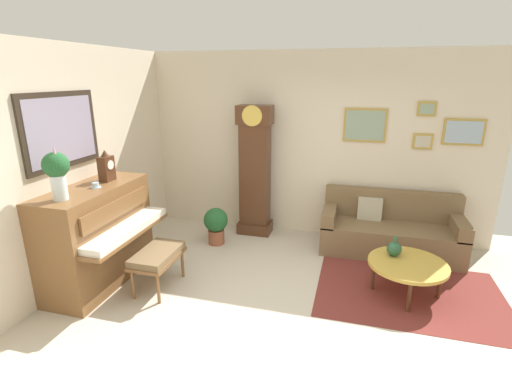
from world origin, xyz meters
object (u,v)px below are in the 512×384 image
object	(u,v)px
piano	(98,235)
teacup	(96,186)
coffee_table	(408,265)
flower_vase	(57,170)
grandfather_clock	(255,175)
potted_plant	(216,223)
piano_bench	(157,257)
green_jug	(394,249)
mantel_clock	(106,167)
couch	(390,230)

from	to	relation	value
piano	teacup	world-z (taller)	teacup
coffee_table	flower_vase	size ratio (longest dim) A/B	1.52
grandfather_clock	flower_vase	bearing A→B (deg)	-119.98
flower_vase	potted_plant	distance (m)	2.41
flower_vase	piano_bench	bearing A→B (deg)	35.15
coffee_table	flower_vase	xyz separation A→B (m)	(-3.56, -1.15, 1.15)
flower_vase	teacup	bearing A→B (deg)	83.59
piano	teacup	size ratio (longest dim) A/B	12.41
piano_bench	coffee_table	bearing A→B (deg)	12.58
coffee_table	potted_plant	bearing A→B (deg)	164.82
green_jug	potted_plant	distance (m)	2.53
mantel_clock	teacup	bearing A→B (deg)	-79.85
mantel_clock	potted_plant	size ratio (longest dim) A/B	0.68
teacup	mantel_clock	bearing A→B (deg)	100.15
flower_vase	teacup	distance (m)	0.56
piano	coffee_table	distance (m)	3.63
couch	mantel_clock	world-z (taller)	mantel_clock
teacup	green_jug	bearing A→B (deg)	13.76
couch	teacup	world-z (taller)	teacup
piano_bench	flower_vase	bearing A→B (deg)	-144.85
coffee_table	flower_vase	distance (m)	3.92
coffee_table	teacup	bearing A→B (deg)	-169.05
piano	mantel_clock	bearing A→B (deg)	89.55
teacup	coffee_table	bearing A→B (deg)	10.95
teacup	green_jug	distance (m)	3.54
piano	piano_bench	world-z (taller)	piano
piano	grandfather_clock	bearing A→B (deg)	54.34
piano_bench	flower_vase	size ratio (longest dim) A/B	1.21
piano	grandfather_clock	world-z (taller)	grandfather_clock
mantel_clock	green_jug	xyz separation A→B (m)	(3.41, 0.53, -0.89)
coffee_table	flower_vase	world-z (taller)	flower_vase
piano	couch	xyz separation A→B (m)	(3.44, 1.83, -0.30)
piano	grandfather_clock	xyz separation A→B (m)	(1.40, 1.95, 0.35)
piano	piano_bench	size ratio (longest dim) A/B	2.06
piano	piano_bench	bearing A→B (deg)	3.72
grandfather_clock	mantel_clock	world-z (taller)	grandfather_clock
mantel_clock	green_jug	world-z (taller)	mantel_clock
couch	teacup	bearing A→B (deg)	-151.55
piano_bench	coffee_table	distance (m)	2.89
piano_bench	mantel_clock	world-z (taller)	mantel_clock
couch	piano_bench	bearing A→B (deg)	-146.52
couch	green_jug	bearing A→B (deg)	-91.54
coffee_table	mantel_clock	xyz separation A→B (m)	(-3.56, -0.39, 1.01)
teacup	potted_plant	xyz separation A→B (m)	(0.90, 1.39, -0.91)
coffee_table	potted_plant	distance (m)	2.71
piano	coffee_table	bearing A→B (deg)	10.77
mantel_clock	flower_vase	bearing A→B (deg)	-90.04
teacup	potted_plant	world-z (taller)	teacup
piano	piano_bench	xyz separation A→B (m)	(0.74, 0.05, -0.21)
coffee_table	mantel_clock	size ratio (longest dim) A/B	2.32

